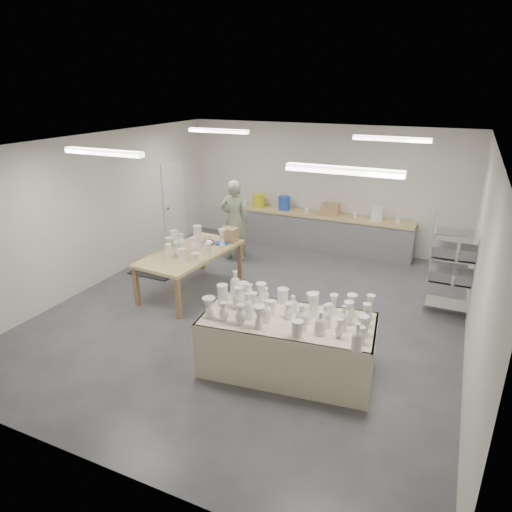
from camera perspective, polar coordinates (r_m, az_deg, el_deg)
The scene contains 9 objects.
room at distance 7.79m, azimuth -0.41°, elevation 7.16°, with size 8.00×8.02×3.00m.
back_counter at distance 11.43m, azimuth 7.66°, elevation 3.28°, with size 4.60×0.60×1.24m.
wire_shelf at distance 8.71m, azimuth 23.70°, elevation -1.01°, with size 0.88×0.48×1.80m.
drying_table at distance 6.57m, azimuth 3.91°, elevation -10.66°, with size 2.52×1.42×1.22m.
work_table at distance 8.98m, azimuth -7.70°, elevation 0.76°, with size 1.30×2.31×1.21m.
rug at distance 10.28m, azimuth -12.47°, elevation -1.91°, with size 1.00×0.70×0.02m, color black.
cat at distance 10.22m, azimuth -12.46°, elevation -1.46°, with size 0.40×0.30×0.17m.
potter at distance 10.51m, azimuth -2.67°, elevation 4.47°, with size 0.69×0.45×1.88m, color gray.
red_stool at distance 10.95m, azimuth -1.97°, elevation 1.45°, with size 0.33×0.33×0.30m.
Camera 1 is at (3.07, -6.78, 3.90)m, focal length 32.00 mm.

